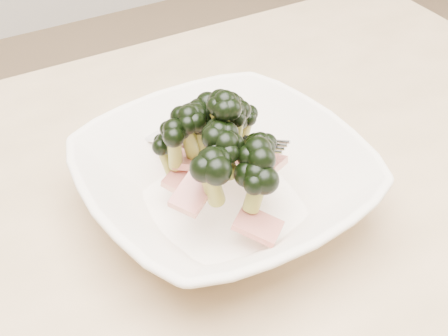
{
  "coord_description": "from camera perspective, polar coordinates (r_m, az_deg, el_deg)",
  "views": [
    {
      "loc": [
        -0.1,
        -0.33,
        1.17
      ],
      "look_at": [
        0.12,
        0.06,
        0.8
      ],
      "focal_mm": 50.0,
      "sensor_mm": 36.0,
      "label": 1
    }
  ],
  "objects": [
    {
      "name": "broccoli_dish",
      "position": [
        0.58,
        -0.07,
        -0.66
      ],
      "size": [
        0.28,
        0.28,
        0.13
      ],
      "color": "white",
      "rests_on": "dining_table"
    }
  ]
}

